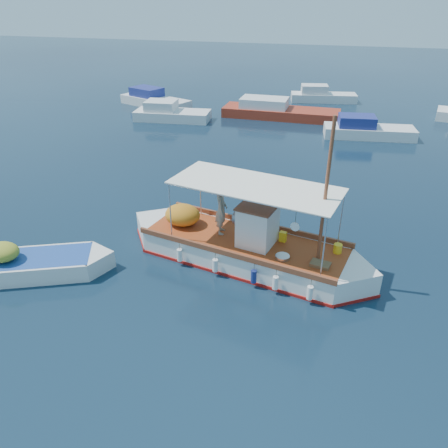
# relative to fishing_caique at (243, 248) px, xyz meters

# --- Properties ---
(ground) EXTENTS (160.00, 160.00, 0.00)m
(ground) POSITION_rel_fishing_caique_xyz_m (-0.34, -0.15, -0.59)
(ground) COLOR black
(ground) RESTS_ON ground
(fishing_caique) EXTENTS (10.56, 4.51, 6.58)m
(fishing_caique) POSITION_rel_fishing_caique_xyz_m (0.00, 0.00, 0.00)
(fishing_caique) COLOR white
(fishing_caique) RESTS_ON ground
(dinghy) EXTENTS (6.10, 3.61, 1.62)m
(dinghy) POSITION_rel_fishing_caique_xyz_m (-7.93, -3.17, -0.25)
(dinghy) COLOR white
(dinghy) RESTS_ON ground
(bg_boat_nw) EXTENTS (6.49, 3.00, 1.80)m
(bg_boat_nw) POSITION_rel_fishing_caique_xyz_m (-10.83, 19.63, -0.09)
(bg_boat_nw) COLOR silver
(bg_boat_nw) RESTS_ON ground
(bg_boat_n) EXTENTS (9.98, 2.93, 1.80)m
(bg_boat_n) POSITION_rel_fishing_caique_xyz_m (-2.19, 22.84, -0.09)
(bg_boat_n) COLOR #9F2E1A
(bg_boat_n) RESTS_ON ground
(bg_boat_ne) EXTENTS (6.79, 2.97, 1.80)m
(bg_boat_ne) POSITION_rel_fishing_caique_xyz_m (5.15, 18.91, -0.09)
(bg_boat_ne) COLOR silver
(bg_boat_ne) RESTS_ON ground
(bg_boat_far_w) EXTENTS (7.59, 4.86, 1.80)m
(bg_boat_far_w) POSITION_rel_fishing_caique_xyz_m (-14.25, 24.06, -0.09)
(bg_boat_far_w) COLOR silver
(bg_boat_far_w) RESTS_ON ground
(bg_boat_far_n) EXTENTS (6.53, 3.06, 1.80)m
(bg_boat_far_n) POSITION_rel_fishing_caique_xyz_m (1.07, 29.92, -0.09)
(bg_boat_far_n) COLOR silver
(bg_boat_far_n) RESTS_ON ground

